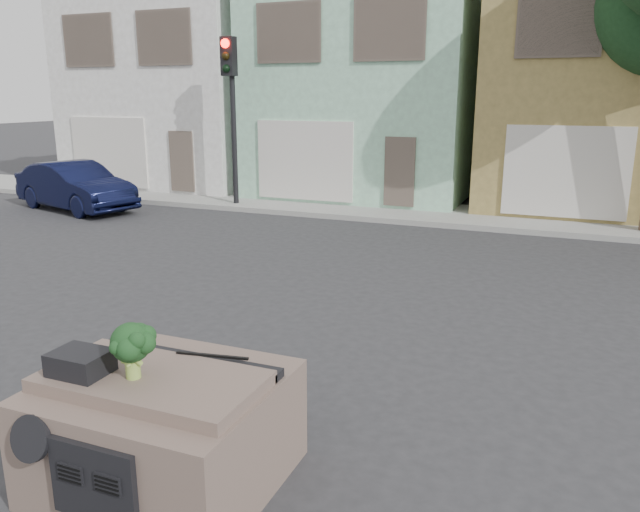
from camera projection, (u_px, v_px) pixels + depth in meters
The scene contains 11 objects.
ground_plane at pixel (301, 357), 8.45m from camera, with size 120.00×120.00×0.00m, color #303033.
sidewalk at pixel (451, 215), 17.83m from camera, with size 40.00×3.00×0.15m, color gray.
townhouse_white at pixel (196, 85), 24.52m from camera, with size 7.20×8.20×7.55m, color silver.
townhouse_mint at pixel (378, 84), 21.76m from camera, with size 7.20×8.20×7.55m, color #9CD6B2.
townhouse_tan at pixel (614, 83), 18.99m from camera, with size 7.20×8.20×7.55m, color olive.
navy_sedan at pixel (78, 210), 19.06m from camera, with size 1.54×4.42×1.46m, color black.
traffic_signal at pixel (232, 124), 18.70m from camera, with size 0.40×0.40×5.10m, color black.
car_dashboard at pixel (166, 425), 5.63m from camera, with size 2.00×1.80×1.12m, color brown.
instrument_hump at pixel (80, 362), 5.36m from camera, with size 0.48×0.38×0.20m, color black.
wiper_arm at pixel (212, 356), 5.72m from camera, with size 0.70×0.03×0.02m, color black.
broccoli at pixel (131, 350), 5.24m from camera, with size 0.41×0.41×0.50m, color #133215.
Camera 1 is at (3.22, -7.15, 3.47)m, focal length 35.00 mm.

